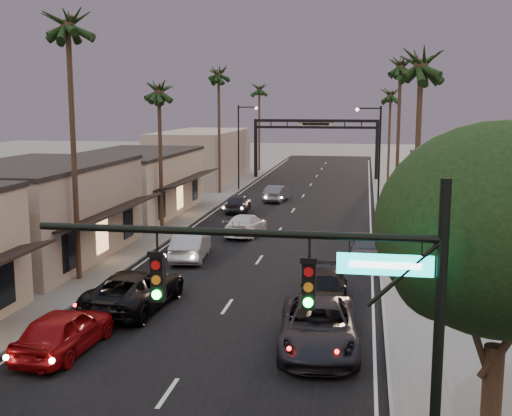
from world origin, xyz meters
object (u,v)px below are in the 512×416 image
at_px(curbside_black, 324,289).
at_px(oncoming_red, 64,330).
at_px(palm_lb, 67,17).
at_px(palm_rb, 401,62).
at_px(streetlight_left, 241,140).
at_px(oncoming_pickup, 135,289).
at_px(streetlight_right, 376,151).
at_px(arch, 316,134).
at_px(palm_ra, 421,56).
at_px(palm_ld, 219,71).
at_px(palm_far, 259,86).
at_px(palm_rc, 391,91).
at_px(curbside_near, 318,327).
at_px(traffic_signal, 342,309).
at_px(corner_tree, 505,238).
at_px(palm_lc, 159,85).
at_px(oncoming_silver, 191,245).

bearing_deg(curbside_black, oncoming_red, -141.15).
bearing_deg(palm_lb, palm_rb, 51.98).
bearing_deg(palm_lb, streetlight_left, 87.33).
bearing_deg(palm_rb, streetlight_left, 137.95).
bearing_deg(oncoming_pickup, streetlight_right, -107.83).
bearing_deg(arch, palm_ra, -79.41).
bearing_deg(palm_ld, arch, 60.17).
bearing_deg(oncoming_pickup, palm_ra, -150.79).
bearing_deg(palm_far, palm_rc, -39.64).
distance_m(streetlight_left, curbside_near, 45.11).
height_order(palm_lb, palm_ld, palm_lb).
bearing_deg(streetlight_left, streetlight_right, -43.21).
height_order(arch, curbside_near, arch).
distance_m(palm_lb, oncoming_pickup, 13.84).
bearing_deg(curbside_black, traffic_signal, -85.38).
height_order(streetlight_right, palm_far, palm_far).
bearing_deg(palm_rb, arch, 108.30).
relative_size(traffic_signal, curbside_black, 1.66).
height_order(corner_tree, palm_rb, palm_rb).
relative_size(streetlight_right, curbside_black, 1.75).
height_order(streetlight_left, palm_lc, palm_lc).
xyz_separation_m(traffic_signal, oncoming_pickup, (-9.76, 14.15, -4.20)).
relative_size(corner_tree, palm_ld, 0.62).
relative_size(streetlight_right, palm_ra, 0.68).
height_order(palm_ra, palm_rb, palm_rb).
height_order(corner_tree, streetlight_left, streetlight_left).
relative_size(palm_far, oncoming_silver, 2.58).
bearing_deg(arch, palm_ld, -119.83).
xyz_separation_m(streetlight_right, curbside_black, (-2.59, -24.92, -4.58)).
xyz_separation_m(palm_rb, oncoming_silver, (-12.66, -16.51, -11.57)).
bearing_deg(palm_rb, streetlight_right, 149.24).
distance_m(traffic_signal, palm_rc, 60.31).
height_order(streetlight_right, oncoming_red, streetlight_right).
relative_size(streetlight_left, curbside_black, 1.75).
relative_size(arch, streetlight_left, 1.69).
relative_size(streetlight_right, palm_rb, 0.63).
distance_m(streetlight_right, palm_ld, 19.78).
bearing_deg(oncoming_silver, curbside_black, 132.34).
relative_size(palm_rb, curbside_near, 2.24).
bearing_deg(palm_rb, corner_tree, -88.63).
distance_m(palm_lc, oncoming_pickup, 20.76).
distance_m(arch, palm_ld, 18.61).
distance_m(palm_ld, curbside_black, 39.02).
distance_m(traffic_signal, curbside_near, 11.45).
xyz_separation_m(corner_tree, palm_rc, (-0.88, 56.55, 4.49)).
bearing_deg(oncoming_silver, streetlight_left, -90.88).
xyz_separation_m(oncoming_red, curbside_black, (9.16, 7.43, -0.11)).
bearing_deg(curbside_black, palm_far, 102.11).
bearing_deg(palm_rc, curbside_black, -95.55).
height_order(palm_lc, oncoming_red, palm_lc).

